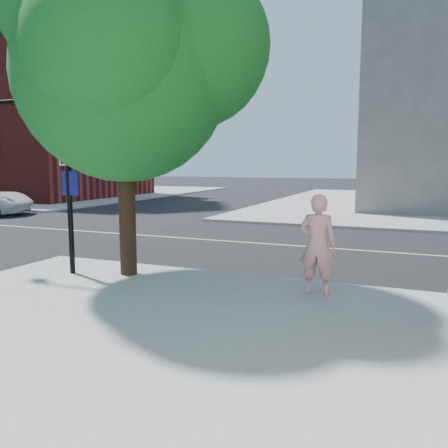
% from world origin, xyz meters
% --- Properties ---
extents(ground, '(140.00, 140.00, 0.00)m').
position_xyz_m(ground, '(0.00, 0.00, 0.00)').
color(ground, black).
rests_on(ground, ground).
extents(road_ew, '(140.00, 9.00, 0.01)m').
position_xyz_m(road_ew, '(0.00, 4.50, 0.01)').
color(road_ew, black).
rests_on(road_ew, ground).
extents(sidewalk_nw, '(26.00, 25.00, 0.12)m').
position_xyz_m(sidewalk_nw, '(-23.00, 21.50, 0.06)').
color(sidewalk_nw, '#969796').
rests_on(sidewalk_nw, ground).
extents(church, '(15.20, 12.00, 14.40)m').
position_xyz_m(church, '(-20.00, 18.00, 7.18)').
color(church, maroon).
rests_on(church, sidewalk_nw).
extents(man_on_phone, '(0.70, 0.47, 1.91)m').
position_xyz_m(man_on_phone, '(6.10, -1.01, 1.08)').
color(man_on_phone, '#F9A7A9').
rests_on(man_on_phone, sidewalk_se).
extents(street_tree, '(5.67, 5.16, 7.53)m').
position_xyz_m(street_tree, '(2.00, -1.00, 4.98)').
color(street_tree, black).
rests_on(street_tree, sidewalk_se).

